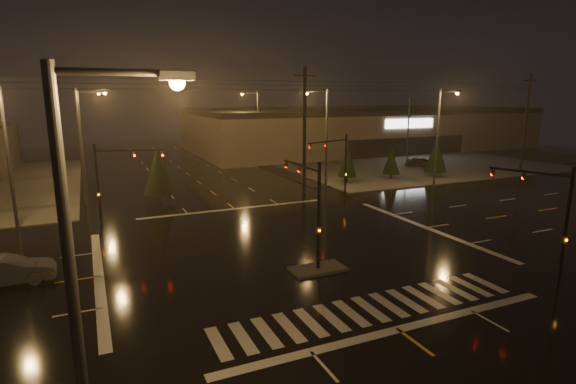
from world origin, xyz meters
name	(u,v)px	position (x,y,z in m)	size (l,w,h in m)	color
ground	(288,248)	(0.00, 0.00, 0.00)	(140.00, 140.00, 0.00)	black
sidewalk_ne	(389,160)	(30.00, 30.00, 0.06)	(36.00, 36.00, 0.12)	#4A4842
median_island	(318,269)	(0.00, -4.00, 0.07)	(3.00, 1.60, 0.15)	#4A4842
crosswalk	(370,309)	(0.00, -9.00, 0.01)	(15.00, 2.60, 0.01)	beige
stop_bar_near	(398,329)	(0.00, -11.00, 0.01)	(16.00, 0.50, 0.01)	beige
stop_bar_far	(235,209)	(0.00, 11.00, 0.01)	(16.00, 0.50, 0.01)	beige
parking_lot	(425,160)	(35.00, 28.00, 0.04)	(50.00, 24.00, 0.08)	black
retail_building	(359,127)	(35.00, 45.99, 3.84)	(60.20, 28.30, 7.20)	#726551
signal_mast_median	(311,200)	(0.00, -3.07, 3.75)	(0.25, 4.59, 6.00)	black
signal_mast_ne	(338,159)	(9.50, 10.14, 3.79)	(4.84, 1.86, 6.00)	black
signal_mast_nw	(112,174)	(-9.50, 10.14, 3.79)	(4.84, 1.86, 6.00)	black
signal_mast_se	(550,209)	(10.23, -9.75, 3.71)	(1.55, 3.87, 6.00)	black
streetlight_0	(88,275)	(-11.18, -15.00, 5.80)	(2.77, 0.32, 10.00)	#38383A
streetlight_1	(84,138)	(-11.18, 18.00, 5.80)	(2.77, 0.32, 10.00)	#38383A
streetlight_2	(83,127)	(-11.18, 34.00, 5.80)	(2.77, 0.32, 10.00)	#38383A
streetlight_3	(324,132)	(11.18, 16.00, 5.80)	(2.77, 0.32, 10.00)	#38383A
streetlight_4	(256,122)	(11.18, 36.00, 5.80)	(2.77, 0.32, 10.00)	#38383A
streetlight_5	(7,149)	(-16.00, 11.18, 5.80)	(0.32, 2.77, 10.00)	#38383A
streetlight_6	(440,132)	(22.00, 11.18, 5.80)	(0.32, 2.77, 10.00)	#38383A
utility_pole_1	(304,131)	(8.00, 14.00, 6.13)	(2.20, 0.32, 12.00)	black
utility_pole_2	(526,123)	(38.00, 14.00, 6.13)	(2.20, 0.32, 12.00)	black
conifer_0	(347,162)	(14.84, 17.20, 2.35)	(2.11, 2.11, 4.00)	black
conifer_1	(391,160)	(20.36, 16.73, 2.21)	(1.93, 1.93, 3.72)	black
conifer_2	(436,155)	(25.92, 15.71, 2.68)	(2.53, 2.53, 4.66)	black
conifer_3	(159,170)	(-5.32, 16.43, 2.87)	(2.78, 2.78, 5.04)	black
car_parked	(421,162)	(29.86, 22.74, 0.68)	(1.59, 3.96, 1.35)	black
car_crossing	(6,271)	(-15.23, 0.78, 0.73)	(1.55, 4.44, 1.46)	slate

